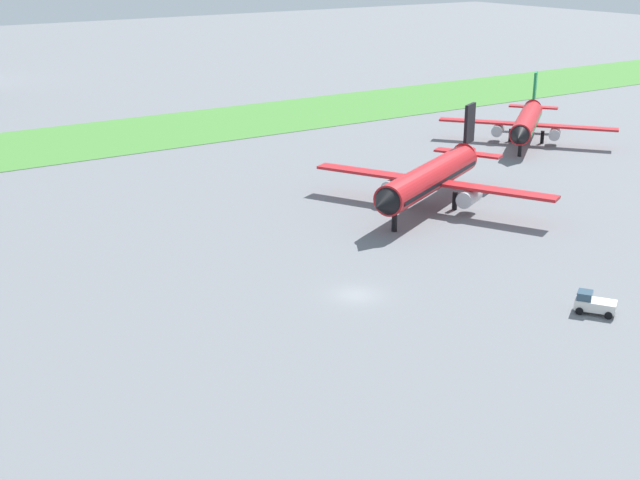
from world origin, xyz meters
TOP-DOWN VIEW (x-y plane):
  - ground_plane at (0.00, 0.00)m, footprint 600.00×600.00m
  - grass_taxiway_strip at (0.00, 80.10)m, footprint 360.00×28.00m
  - airplane_parked_jet_far at (61.89, 37.05)m, footprint 24.54×24.14m
  - airplane_midfield_jet at (24.45, 17.70)m, footprint 29.52×29.63m
  - pushback_tug_near_gate at (15.37, -15.40)m, footprint 3.47×4.00m

SIDE VIEW (x-z plane):
  - ground_plane at x=0.00m, z-range 0.00..0.00m
  - grass_taxiway_strip at x=0.00m, z-range 0.00..0.08m
  - pushback_tug_near_gate at x=15.37m, z-range -0.06..1.89m
  - airplane_parked_jet_far at x=61.89m, z-range -1.44..8.84m
  - airplane_midfield_jet at x=24.45m, z-range -1.58..9.71m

